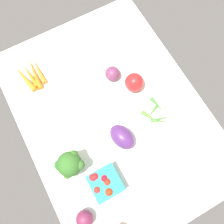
% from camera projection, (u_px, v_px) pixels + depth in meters
% --- Properties ---
extents(tablecloth, '(1.04, 0.76, 0.02)m').
position_uv_depth(tablecloth, '(112.00, 114.00, 1.04)').
color(tablecloth, white).
rests_on(tablecloth, ground).
extents(red_onion_near_basket, '(0.07, 0.07, 0.07)m').
position_uv_depth(red_onion_near_basket, '(112.00, 74.00, 1.06)').
color(red_onion_near_basket, '#76395D').
rests_on(red_onion_near_basket, tablecloth).
extents(berry_basket, '(0.11, 0.11, 0.07)m').
position_uv_depth(berry_basket, '(105.00, 183.00, 0.91)').
color(berry_basket, teal).
rests_on(berry_basket, tablecloth).
extents(red_onion_center, '(0.07, 0.07, 0.07)m').
position_uv_depth(red_onion_center, '(85.00, 219.00, 0.88)').
color(red_onion_center, '#782949').
rests_on(red_onion_center, tablecloth).
extents(carrot_bunch, '(0.17, 0.11, 0.03)m').
position_uv_depth(carrot_bunch, '(31.00, 75.00, 1.08)').
color(carrot_bunch, orange).
rests_on(carrot_bunch, tablecloth).
extents(okra_pile, '(0.14, 0.12, 0.02)m').
position_uv_depth(okra_pile, '(156.00, 115.00, 1.02)').
color(okra_pile, '#41852F').
rests_on(okra_pile, tablecloth).
extents(broccoli_head, '(0.10, 0.11, 0.13)m').
position_uv_depth(broccoli_head, '(70.00, 164.00, 0.89)').
color(broccoli_head, '#A9C475').
rests_on(broccoli_head, tablecloth).
extents(bell_pepper_red, '(0.11, 0.11, 0.09)m').
position_uv_depth(bell_pepper_red, '(134.00, 82.00, 1.03)').
color(bell_pepper_red, red).
rests_on(bell_pepper_red, tablecloth).
extents(eggplant, '(0.13, 0.11, 0.08)m').
position_uv_depth(eggplant, '(122.00, 137.00, 0.96)').
color(eggplant, '#5C2F75').
rests_on(eggplant, tablecloth).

